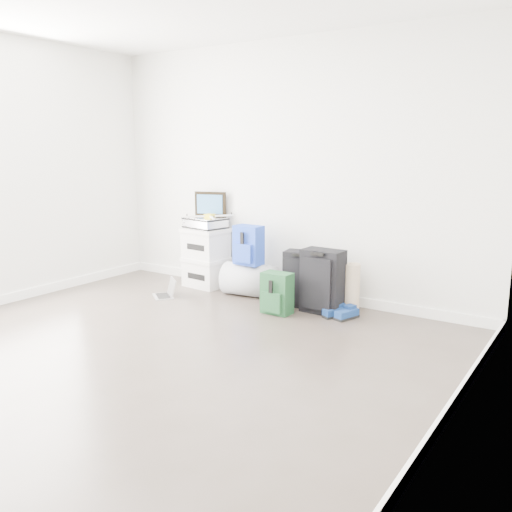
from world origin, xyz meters
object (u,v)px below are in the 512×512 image
Objects in this scene: large_suitcase at (302,279)px; carry_on at (322,281)px; boxes_stack at (206,257)px; laptop at (167,292)px; briefcase at (205,223)px; duffel_bag at (250,280)px.

carry_on is (0.26, -0.08, 0.03)m from large_suitcase.
large_suitcase is at bearing 165.03° from carry_on.
boxes_stack reaches higher than carry_on.
laptop is (-0.07, -0.61, -0.29)m from boxes_stack.
briefcase is 0.76× the size of duffel_bag.
duffel_bag reaches higher than laptop.
boxes_stack is 0.69m from duffel_bag.
carry_on is at bearing 51.62° from laptop.
briefcase reaches higher than carry_on.
briefcase reaches higher than large_suitcase.
carry_on is (0.93, -0.11, 0.14)m from duffel_bag.
carry_on is at bearing -14.65° from duffel_bag.
duffel_bag is 0.95m from carry_on.
carry_on is 1.82× the size of laptop.
boxes_stack is 1.55× the size of briefcase.
laptop is at bearing -91.18° from boxes_stack.
briefcase reaches higher than laptop.
laptop is at bearing -163.60° from carry_on.
boxes_stack is 1.61m from carry_on.
large_suitcase is (1.33, -0.11, -0.06)m from boxes_stack.
large_suitcase is (0.67, -0.03, 0.11)m from duffel_bag.
large_suitcase is 1.66× the size of laptop.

